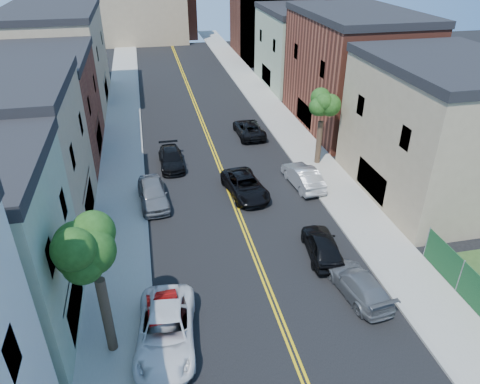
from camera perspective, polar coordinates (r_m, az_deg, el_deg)
sidewalk_left at (r=43.96m, az=-14.94°, el=7.32°), size 3.20×100.00×0.15m
sidewalk_right at (r=45.81m, az=5.33°, el=9.14°), size 3.20×100.00×0.15m
curb_left at (r=43.88m, az=-12.65°, el=7.58°), size 0.30×100.00×0.15m
curb_right at (r=45.33m, az=3.19°, el=9.00°), size 0.30×100.00×0.15m
bldg_left_tan_near at (r=29.65m, az=-28.25°, el=2.86°), size 9.00×10.00×9.00m
bldg_left_brick at (r=39.75m, az=-24.63°, el=9.28°), size 9.00×12.00×8.00m
bldg_left_tan_far at (r=52.80m, az=-22.29°, el=15.24°), size 9.00×16.00×9.50m
bldg_right_tan at (r=33.51m, az=24.04°, el=6.78°), size 9.00×12.00×9.00m
bldg_right_brick at (r=44.74m, az=14.15°, el=14.51°), size 9.00×14.00×10.00m
bldg_right_palegrn at (r=57.46m, az=8.00°, el=17.62°), size 9.00×12.00×8.50m
church at (r=71.78m, az=5.80°, el=22.59°), size 16.20×14.20×22.60m
backdrop_left at (r=83.43m, az=-12.22°, el=22.27°), size 14.00×8.00×12.00m
backdrop_center at (r=87.67m, az=-9.41°, el=22.20°), size 10.00×8.00×10.00m
tree_left_mid at (r=17.86m, az=-18.68°, el=-4.58°), size 5.20×5.20×9.29m
tree_right_far at (r=35.10m, az=10.65°, el=12.05°), size 4.40×4.40×8.03m
red_sedan at (r=21.93m, az=-9.60°, el=-15.78°), size 1.62×4.20×1.36m
white_pickup at (r=21.29m, az=-9.47°, el=-17.13°), size 3.23×5.90×1.57m
grey_car_left at (r=31.32m, az=-11.08°, el=-0.20°), size 2.26×4.87×1.61m
black_car_left at (r=36.41m, az=-8.80°, el=4.25°), size 1.96×4.65×1.34m
grey_car_right at (r=24.22m, az=14.94°, el=-11.32°), size 2.41×4.77×1.33m
black_car_right at (r=26.32m, az=10.50°, el=-6.72°), size 2.25×4.54×1.49m
silver_car_right at (r=33.34m, az=8.06°, el=1.98°), size 2.07×4.82×1.55m
dark_car_right_far at (r=41.86m, az=1.15°, el=8.13°), size 2.39×5.04×1.39m
black_suv_lane at (r=31.90m, az=0.66°, el=0.81°), size 3.01×5.40×1.43m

